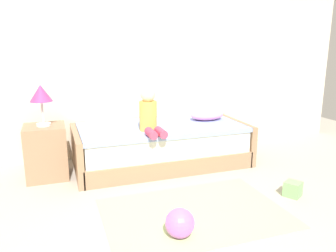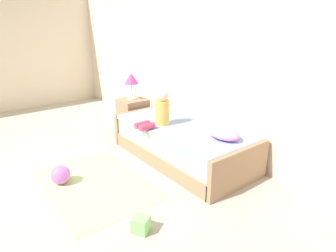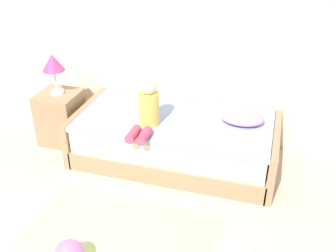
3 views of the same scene
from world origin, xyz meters
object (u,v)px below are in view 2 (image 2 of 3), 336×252
bed (182,142)px  pillow (224,133)px  toy_ball (61,175)px  toy_block (141,224)px  table_lamp (131,80)px  nightstand (133,116)px  child_figure (160,111)px

bed → pillow: 0.74m
bed → toy_ball: bed is taller
bed → toy_ball: size_ratio=9.00×
bed → toy_block: bed is taller
table_lamp → toy_block: table_lamp is taller
toy_ball → toy_block: toy_ball is taller
pillow → nightstand: bearing=-177.6°
pillow → toy_ball: size_ratio=1.88×
bed → table_lamp: size_ratio=4.69×
table_lamp → pillow: 2.05m
table_lamp → toy_ball: 2.06m
bed → child_figure: (-0.22, -0.23, 0.46)m
bed → nightstand: nightstand is taller
nightstand → toy_block: bearing=-29.9°
bed → nightstand: 1.35m
pillow → toy_block: 1.51m
bed → child_figure: 0.56m
nightstand → toy_block: 2.65m
bed → pillow: pillow is taller
nightstand → toy_block: nightstand is taller
toy_ball → bed: bearing=76.8°
bed → toy_block: bearing=-54.2°
table_lamp → pillow: (2.02, 0.08, -0.37)m
toy_ball → nightstand: bearing=121.0°
table_lamp → toy_ball: size_ratio=1.92×
pillow → toy_ball: bearing=-121.4°
nightstand → toy_ball: (0.97, -1.62, -0.18)m
table_lamp → child_figure: 1.18m
bed → nightstand: size_ratio=3.52×
table_lamp → child_figure: table_lamp is taller
table_lamp → child_figure: size_ratio=0.88×
bed → toy_ball: (-0.38, -1.61, -0.13)m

